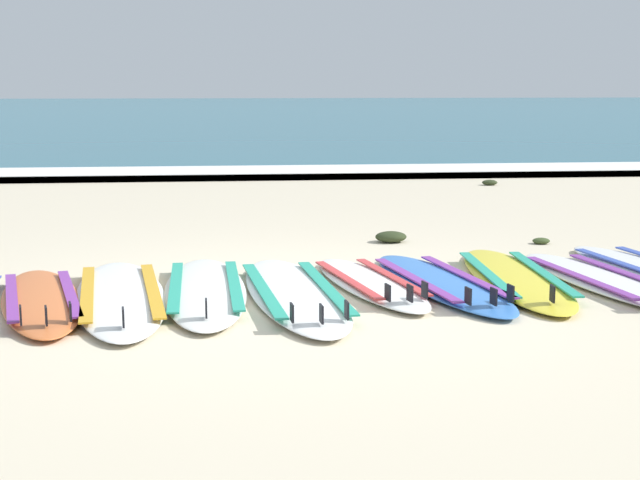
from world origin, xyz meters
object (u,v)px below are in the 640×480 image
object	(u,v)px
surfboard_2	(120,296)
surfboard_4	(294,293)
surfboard_1	(41,300)
surfboard_5	(370,283)
surfboard_3	(205,290)
surfboard_8	(603,280)
surfboard_6	(441,282)
surfboard_7	(515,278)

from	to	relation	value
surfboard_2	surfboard_4	distance (m)	1.20
surfboard_1	surfboard_5	size ratio (longest dim) A/B	1.08
surfboard_3	surfboard_4	xyz separation A→B (m)	(0.62, -0.15, 0.00)
surfboard_8	surfboard_3	bearing A→B (deg)	-179.58
surfboard_3	surfboard_6	size ratio (longest dim) A/B	1.02
surfboard_2	surfboard_7	size ratio (longest dim) A/B	1.06
surfboard_4	surfboard_5	size ratio (longest dim) A/B	1.26
surfboard_4	surfboard_8	distance (m)	2.32
surfboard_4	surfboard_5	distance (m)	0.63
surfboard_8	surfboard_5	bearing A→B (deg)	177.11
surfboard_5	surfboard_6	world-z (taller)	same
surfboard_3	surfboard_5	distance (m)	1.20
surfboard_4	surfboard_7	world-z (taller)	same
surfboard_1	surfboard_2	bearing A→B (deg)	7.43
surfboard_6	surfboard_8	bearing A→B (deg)	-2.35
surfboard_1	surfboard_4	size ratio (longest dim) A/B	0.86
surfboard_1	surfboard_7	size ratio (longest dim) A/B	0.91
surfboard_3	surfboard_1	bearing A→B (deg)	-170.07
surfboard_1	surfboard_8	world-z (taller)	same
surfboard_1	surfboard_2	distance (m)	0.52
surfboard_1	surfboard_5	bearing A→B (deg)	7.49
surfboard_1	surfboard_4	world-z (taller)	same
surfboard_2	surfboard_4	world-z (taller)	same
surfboard_4	surfboard_6	world-z (taller)	same
surfboard_4	surfboard_1	bearing A→B (deg)	-178.75
surfboard_6	surfboard_7	distance (m)	0.60
surfboard_1	surfboard_5	world-z (taller)	same
surfboard_2	surfboard_6	bearing A→B (deg)	4.88
surfboard_5	surfboard_6	size ratio (longest dim) A/B	0.87
surfboard_1	surfboard_6	world-z (taller)	same
surfboard_1	surfboard_6	distance (m)	2.83
surfboard_4	surfboard_6	distance (m)	1.12
surfboard_3	surfboard_8	xyz separation A→B (m)	(2.94, 0.02, 0.00)
surfboard_5	surfboard_7	world-z (taller)	same
surfboard_4	surfboard_5	world-z (taller)	same
surfboard_3	surfboard_4	world-z (taller)	same
surfboard_6	surfboard_8	distance (m)	1.22
surfboard_7	surfboard_8	bearing A→B (deg)	-13.96
surfboard_3	surfboard_6	xyz separation A→B (m)	(1.72, 0.07, 0.00)
surfboard_5	surfboard_6	xyz separation A→B (m)	(0.52, -0.04, -0.00)
surfboard_5	surfboard_6	distance (m)	0.52
surfboard_3	surfboard_5	bearing A→B (deg)	5.23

